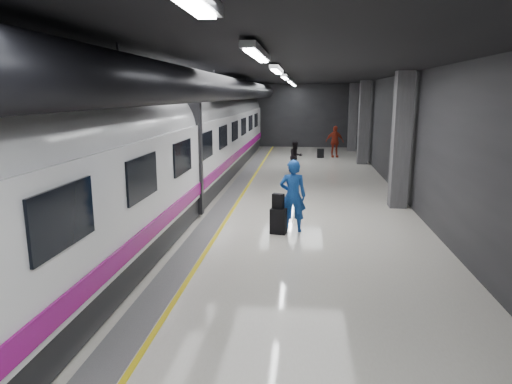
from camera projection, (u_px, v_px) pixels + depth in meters
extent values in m
plane|color=silver|center=(258.00, 218.00, 14.09)|extent=(40.00, 40.00, 0.00)
cube|color=black|center=(258.00, 68.00, 13.15)|extent=(10.00, 40.00, 0.02)
cube|color=#28282B|center=(286.00, 116.00, 33.07)|extent=(10.00, 0.02, 4.50)
cube|color=#28282B|center=(98.00, 144.00, 14.14)|extent=(0.02, 40.00, 4.50)
cube|color=#28282B|center=(431.00, 148.00, 13.10)|extent=(0.02, 40.00, 4.50)
cube|color=slate|center=(215.00, 217.00, 14.23)|extent=(0.65, 39.80, 0.01)
cube|color=yellow|center=(228.00, 217.00, 14.19)|extent=(0.10, 39.80, 0.01)
cylinder|color=black|center=(214.00, 88.00, 13.40)|extent=(0.80, 38.00, 0.80)
cube|color=silver|center=(257.00, 53.00, 7.27)|extent=(0.22, 2.60, 0.10)
cube|color=silver|center=(277.00, 70.00, 12.13)|extent=(0.22, 2.60, 0.10)
cube|color=silver|center=(285.00, 77.00, 17.00)|extent=(0.22, 2.60, 0.10)
cube|color=silver|center=(290.00, 81.00, 21.86)|extent=(0.22, 2.60, 0.10)
cube|color=silver|center=(293.00, 83.00, 26.72)|extent=(0.22, 2.60, 0.10)
cube|color=silver|center=(294.00, 85.00, 30.61)|extent=(0.22, 2.60, 0.10)
cube|color=#515154|center=(401.00, 141.00, 15.09)|extent=(0.55, 0.55, 4.50)
cube|color=#515154|center=(364.00, 123.00, 24.81)|extent=(0.55, 0.55, 4.50)
cube|color=#515154|center=(353.00, 117.00, 30.65)|extent=(0.55, 0.55, 4.50)
cube|color=black|center=(156.00, 205.00, 14.35)|extent=(2.80, 38.00, 0.60)
cube|color=white|center=(154.00, 161.00, 14.06)|extent=(2.90, 38.00, 2.20)
cylinder|color=white|center=(152.00, 130.00, 13.86)|extent=(2.80, 38.00, 2.80)
cube|color=#8C0C72|center=(201.00, 187.00, 14.08)|extent=(0.04, 38.00, 0.35)
cube|color=black|center=(153.00, 153.00, 14.01)|extent=(3.05, 0.25, 3.80)
cube|color=black|center=(64.00, 217.00, 6.05)|extent=(0.05, 1.60, 0.85)
cube|color=black|center=(142.00, 177.00, 8.96)|extent=(0.05, 1.60, 0.85)
cube|color=black|center=(183.00, 157.00, 11.88)|extent=(0.05, 1.60, 0.85)
cube|color=black|center=(207.00, 145.00, 14.80)|extent=(0.05, 1.60, 0.85)
cube|color=black|center=(223.00, 137.00, 17.71)|extent=(0.05, 1.60, 0.85)
cube|color=black|center=(235.00, 131.00, 20.63)|extent=(0.05, 1.60, 0.85)
cube|color=black|center=(244.00, 126.00, 23.55)|extent=(0.05, 1.60, 0.85)
cube|color=black|center=(251.00, 123.00, 26.47)|extent=(0.05, 1.60, 0.85)
cube|color=black|center=(256.00, 120.00, 29.38)|extent=(0.05, 1.60, 0.85)
imported|color=#1759B3|center=(293.00, 196.00, 12.58)|extent=(0.75, 0.50, 2.02)
cube|color=black|center=(278.00, 221.00, 12.48)|extent=(0.47, 0.35, 0.70)
cube|color=black|center=(278.00, 201.00, 12.40)|extent=(0.35, 0.25, 0.41)
imported|color=black|center=(296.00, 157.00, 22.53)|extent=(0.93, 0.88, 1.51)
imported|color=maroon|center=(335.00, 142.00, 27.75)|extent=(1.19, 0.68, 1.91)
cube|color=black|center=(320.00, 153.00, 27.57)|extent=(0.42, 0.32, 0.55)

